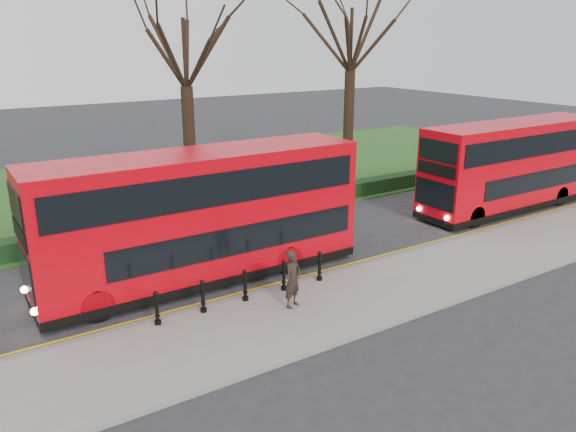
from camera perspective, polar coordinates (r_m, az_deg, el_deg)
ground at (r=19.81m, az=-3.36°, el=-6.70°), size 120.00×120.00×0.00m
pavement at (r=17.48m, az=1.56°, el=-9.90°), size 60.00×4.00×0.15m
kerb at (r=18.99m, az=-1.86°, el=-7.55°), size 60.00×0.25×0.16m
grass_verge at (r=33.02m, az=-16.30°, el=2.68°), size 60.00×18.00×0.06m
hedge at (r=25.43m, az=-10.94°, el=-0.44°), size 60.00×0.90×0.80m
yellow_line_outer at (r=19.25m, az=-2.33°, el=-7.41°), size 60.00×0.10×0.01m
yellow_line_inner at (r=19.41m, az=-2.63°, el=-7.20°), size 60.00×0.10×0.01m
tree_mid at (r=27.94m, az=-10.49°, el=16.70°), size 6.90×6.90×10.78m
tree_right at (r=33.10m, az=6.46°, el=18.02°), size 7.42×7.42×11.60m
bollard_row at (r=17.97m, az=-4.38°, el=-7.09°), size 5.98×0.15×1.00m
bus_lead at (r=19.44m, az=-8.74°, el=-0.15°), size 11.39×2.62×4.53m
bus_rear at (r=29.76m, az=21.88°, el=4.75°), size 10.79×2.48×4.29m
pedestrian at (r=17.37m, az=0.50°, el=-6.42°), size 0.79×0.67×1.84m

